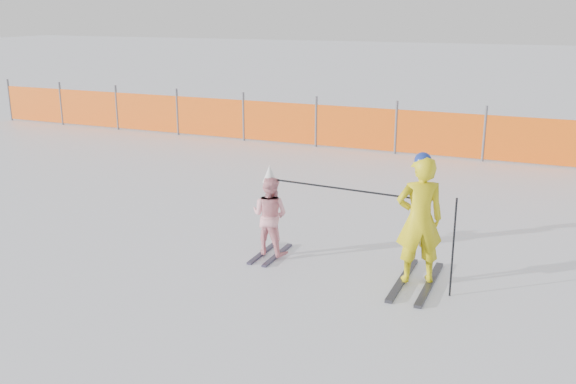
# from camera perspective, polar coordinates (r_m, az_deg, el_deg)

# --- Properties ---
(ground) EXTENTS (120.00, 120.00, 0.00)m
(ground) POSITION_cam_1_polar(r_m,az_deg,el_deg) (8.25, -1.38, -7.58)
(ground) COLOR white
(ground) RESTS_ON ground
(adult) EXTENTS (0.69, 1.39, 1.67)m
(adult) POSITION_cam_1_polar(r_m,az_deg,el_deg) (7.94, 11.61, -2.46)
(adult) COLOR black
(adult) RESTS_ON ground
(child) EXTENTS (0.57, 0.89, 1.29)m
(child) POSITION_cam_1_polar(r_m,az_deg,el_deg) (8.76, -1.62, -2.02)
(child) COLOR black
(child) RESTS_ON ground
(ski_poles) EXTENTS (2.41, 0.37, 1.22)m
(ski_poles) POSITION_cam_1_polar(r_m,az_deg,el_deg) (7.98, 8.48, -1.69)
(ski_poles) COLOR black
(ski_poles) RESTS_ON ground
(safety_fence) EXTENTS (16.29, 0.06, 1.25)m
(safety_fence) POSITION_cam_1_polar(r_m,az_deg,el_deg) (16.62, -3.59, 6.45)
(safety_fence) COLOR #595960
(safety_fence) RESTS_ON ground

